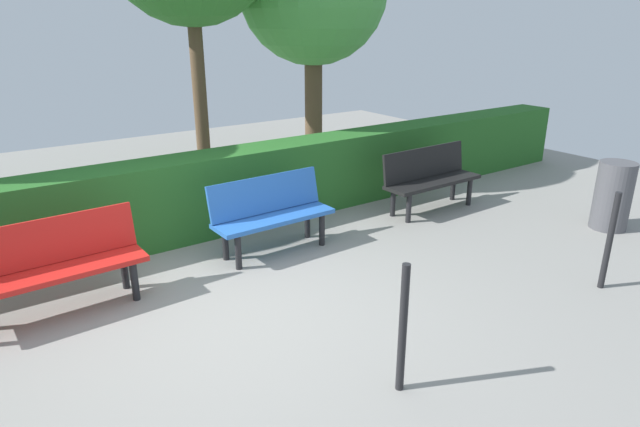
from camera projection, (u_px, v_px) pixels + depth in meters
The scene contains 8 objects.
ground_plane at pixel (234, 309), 5.02m from camera, with size 16.43×16.43×0.00m, color gray.
bench_black at pixel (430, 176), 7.48m from camera, with size 1.51×0.47×0.86m.
bench_blue at pixel (271, 211), 6.13m from camera, with size 1.42×0.49×0.86m.
bench_red at pixel (49, 263), 4.81m from camera, with size 1.64×0.50×0.86m.
hedge_row at pixel (238, 188), 6.89m from camera, with size 12.43×0.58×0.99m, color #266023.
railing_post_near at pixel (609, 241), 5.25m from camera, with size 0.06×0.06×1.00m, color black.
railing_post_mid at pixel (403, 329), 3.77m from camera, with size 0.06×0.06×1.00m, color black.
trash_bin at pixel (613, 196), 6.80m from camera, with size 0.44×0.44×0.87m, color #4C4C51.
Camera 1 is at (1.88, 4.07, 2.55)m, focal length 30.31 mm.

